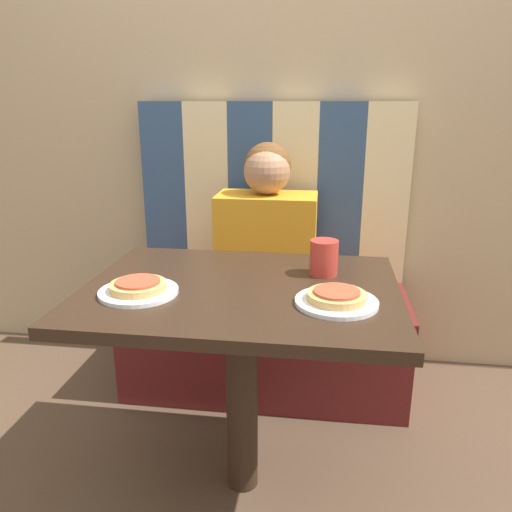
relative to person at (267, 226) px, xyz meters
name	(u,v)px	position (x,y,z in m)	size (l,w,h in m)	color
ground_plane	(243,482)	(0.00, -0.64, -0.73)	(12.00, 12.00, 0.00)	#4C3828
wall_back	(276,82)	(0.00, 0.32, 0.57)	(7.00, 0.05, 2.60)	tan
booth_seat	(266,337)	(0.00, 0.00, -0.51)	(1.19, 0.53, 0.43)	#5B1919
booth_backrest	(273,192)	(0.00, 0.23, 0.10)	(1.19, 0.07, 0.79)	navy
dining_table	(241,317)	(0.00, -0.64, -0.12)	(0.92, 0.70, 0.70)	black
person	(267,226)	(0.00, 0.00, 0.00)	(0.41, 0.24, 0.63)	orange
plate_left	(139,292)	(-0.28, -0.74, -0.02)	(0.22, 0.22, 0.01)	white
plate_right	(336,302)	(0.28, -0.74, -0.02)	(0.22, 0.22, 0.01)	white
pizza_left	(138,285)	(-0.28, -0.74, 0.00)	(0.16, 0.16, 0.03)	tan
pizza_right	(337,296)	(0.28, -0.74, 0.00)	(0.16, 0.16, 0.03)	tan
drinking_cup	(324,258)	(0.24, -0.51, 0.03)	(0.09, 0.09, 0.11)	#B23328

